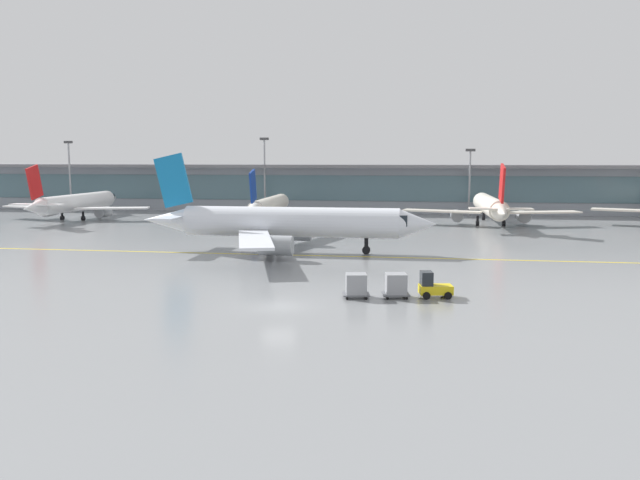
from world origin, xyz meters
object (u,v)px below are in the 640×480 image
at_px(baggage_tug, 433,286).
at_px(cargo_dolly_lead, 396,285).
at_px(apron_light_mast_2, 470,179).
at_px(gate_airplane_1, 269,206).
at_px(cargo_dolly_trailing, 356,285).
at_px(gate_airplane_0, 76,203).
at_px(apron_light_mast_1, 265,172).
at_px(taxiing_regional_jet, 287,223).
at_px(gate_airplane_2, 490,206).
at_px(apron_light_mast_0, 70,173).

distance_m(baggage_tug, cargo_dolly_lead, 2.95).
bearing_deg(apron_light_mast_2, cargo_dolly_lead, -99.10).
height_order(gate_airplane_1, cargo_dolly_trailing, gate_airplane_1).
xyz_separation_m(gate_airplane_1, cargo_dolly_trailing, (20.17, -56.70, -1.73)).
xyz_separation_m(gate_airplane_0, apron_light_mast_1, (30.06, 18.75, 5.18)).
bearing_deg(gate_airplane_0, taxiing_regional_jet, -124.94).
distance_m(gate_airplane_1, cargo_dolly_trailing, 60.21).
distance_m(gate_airplane_0, apron_light_mast_1, 35.81).
bearing_deg(apron_light_mast_2, cargo_dolly_trailing, -101.41).
distance_m(baggage_tug, cargo_dolly_trailing, 6.11).
bearing_deg(apron_light_mast_1, gate_airplane_0, -148.04).
bearing_deg(gate_airplane_1, cargo_dolly_lead, -157.66).
bearing_deg(apron_light_mast_2, gate_airplane_2, -82.34).
distance_m(cargo_dolly_lead, apron_light_mast_2, 73.60).
distance_m(gate_airplane_2, baggage_tug, 57.47).
height_order(gate_airplane_0, taxiing_regional_jet, taxiing_regional_jet).
relative_size(taxiing_regional_jet, apron_light_mast_0, 2.43).
relative_size(cargo_dolly_lead, apron_light_mast_2, 0.18).
relative_size(gate_airplane_0, apron_light_mast_1, 2.00).
distance_m(gate_airplane_1, baggage_tug, 61.59).
distance_m(gate_airplane_2, cargo_dolly_lead, 58.55).
distance_m(taxiing_regional_jet, baggage_tug, 27.35).
bearing_deg(apron_light_mast_0, gate_airplane_2, -9.85).
height_order(taxiing_regional_jet, apron_light_mast_1, apron_light_mast_1).
relative_size(gate_airplane_2, apron_light_mast_1, 2.06).
bearing_deg(gate_airplane_1, gate_airplane_2, -89.09).
distance_m(gate_airplane_1, cargo_dolly_lead, 60.85).
height_order(gate_airplane_0, gate_airplane_1, gate_airplane_0).
height_order(taxiing_regional_jet, apron_light_mast_0, apron_light_mast_0).
xyz_separation_m(gate_airplane_1, gate_airplane_2, (36.99, 0.70, 0.28)).
bearing_deg(baggage_tug, gate_airplane_2, 69.80).
distance_m(gate_airplane_2, taxiing_regional_jet, 43.81).
distance_m(gate_airplane_0, taxiing_regional_jet, 55.89).
distance_m(baggage_tug, apron_light_mast_1, 80.32).
bearing_deg(apron_light_mast_1, apron_light_mast_0, -175.76).
xyz_separation_m(gate_airplane_2, taxiing_regional_jet, (-26.97, -34.52, 0.42)).
height_order(cargo_dolly_trailing, apron_light_mast_2, apron_light_mast_2).
xyz_separation_m(gate_airplane_1, apron_light_mast_0, (-45.15, 14.96, 5.09)).
xyz_separation_m(taxiing_regional_jet, apron_light_mast_1, (-15.04, 51.76, 4.68)).
bearing_deg(apron_light_mast_0, apron_light_mast_1, 4.24).
xyz_separation_m(cargo_dolly_lead, apron_light_mast_0, (-68.45, 71.15, 6.82)).
xyz_separation_m(gate_airplane_1, cargo_dolly_lead, (23.30, -56.19, -1.73)).
relative_size(gate_airplane_0, apron_light_mast_0, 2.08).
distance_m(gate_airplane_0, baggage_tug, 82.30).
xyz_separation_m(apron_light_mast_0, apron_light_mast_1, (40.13, 2.97, 0.29)).
distance_m(gate_airplane_0, cargo_dolly_trailing, 78.62).
xyz_separation_m(cargo_dolly_lead, cargo_dolly_trailing, (-3.12, -0.52, 0.00)).
bearing_deg(cargo_dolly_trailing, apron_light_mast_2, 69.22).
distance_m(gate_airplane_2, apron_light_mast_2, 16.18).
distance_m(gate_airplane_1, taxiing_regional_jet, 35.28).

